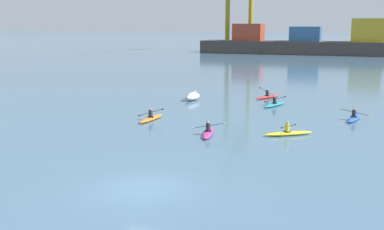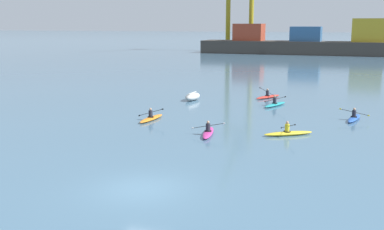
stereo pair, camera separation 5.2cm
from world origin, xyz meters
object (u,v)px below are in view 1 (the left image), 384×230
object	(u,v)px
container_barge	(307,43)
kayak_yellow	(288,133)
kayak_orange	(151,118)
kayak_red	(268,96)
kayak_blue	(354,118)
kayak_magenta	(208,132)
capsized_dinghy	(192,97)
kayak_teal	(275,104)

from	to	relation	value
container_barge	kayak_yellow	distance (m)	85.36
kayak_orange	kayak_red	xyz separation A→B (m)	(6.35, 13.64, 0.00)
kayak_blue	kayak_red	distance (m)	11.71
kayak_yellow	kayak_red	distance (m)	15.69
kayak_orange	kayak_blue	world-z (taller)	kayak_orange
kayak_yellow	kayak_red	bearing A→B (deg)	105.38
container_barge	kayak_yellow	bearing A→B (deg)	-84.68
kayak_orange	kayak_blue	size ratio (longest dim) A/B	0.99
kayak_red	kayak_magenta	bearing A→B (deg)	-92.87
container_barge	kayak_magenta	world-z (taller)	container_barge
container_barge	kayak_blue	world-z (taller)	container_barge
kayak_blue	kayak_red	world-z (taller)	kayak_red
capsized_dinghy	kayak_teal	size ratio (longest dim) A/B	0.78
kayak_blue	kayak_red	size ratio (longest dim) A/B	1.06
kayak_blue	kayak_yellow	size ratio (longest dim) A/B	1.09
capsized_dinghy	kayak_magenta	size ratio (longest dim) A/B	0.76
kayak_magenta	kayak_orange	bearing A→B (deg)	150.88
kayak_orange	kayak_yellow	xyz separation A→B (m)	(10.51, -1.49, 0.00)
kayak_orange	kayak_yellow	bearing A→B (deg)	-8.07
kayak_yellow	kayak_magenta	bearing A→B (deg)	-162.48
container_barge	kayak_orange	distance (m)	83.55
capsized_dinghy	kayak_teal	world-z (taller)	kayak_teal
kayak_blue	kayak_magenta	size ratio (longest dim) A/B	1.00
capsized_dinghy	kayak_red	xyz separation A→B (m)	(6.55, 3.65, -0.18)
capsized_dinghy	kayak_blue	xyz separation A→B (m)	(14.70, -4.77, -0.18)
kayak_yellow	kayak_red	xyz separation A→B (m)	(-4.16, 15.13, 0.00)
kayak_red	kayak_teal	xyz separation A→B (m)	(1.43, -4.25, 0.00)
container_barge	kayak_teal	size ratio (longest dim) A/B	14.72
container_barge	kayak_magenta	xyz separation A→B (m)	(2.91, -86.54, -2.45)
kayak_blue	kayak_yellow	world-z (taller)	kayak_yellow
kayak_teal	kayak_magenta	world-z (taller)	kayak_teal
kayak_blue	kayak_teal	xyz separation A→B (m)	(-6.71, 4.17, 0.00)
kayak_teal	kayak_magenta	distance (m)	12.66
capsized_dinghy	kayak_blue	distance (m)	15.45
kayak_orange	kayak_blue	xyz separation A→B (m)	(14.49, 5.22, 0.00)
kayak_teal	container_barge	bearing A→B (deg)	94.00
kayak_teal	kayak_magenta	xyz separation A→B (m)	(-2.27, -12.46, 0.00)
kayak_blue	capsized_dinghy	bearing A→B (deg)	162.03
capsized_dinghy	kayak_teal	xyz separation A→B (m)	(7.98, -0.60, -0.18)
kayak_red	capsized_dinghy	bearing A→B (deg)	-150.89
capsized_dinghy	kayak_blue	world-z (taller)	kayak_blue
container_barge	kayak_blue	bearing A→B (deg)	-81.36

